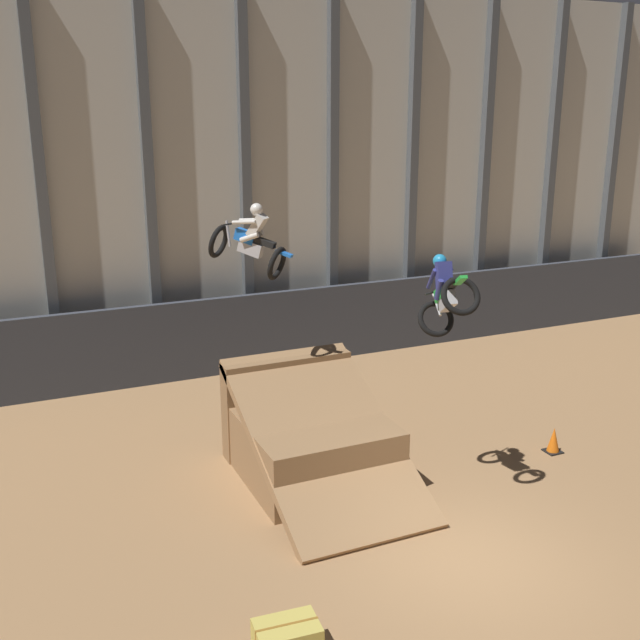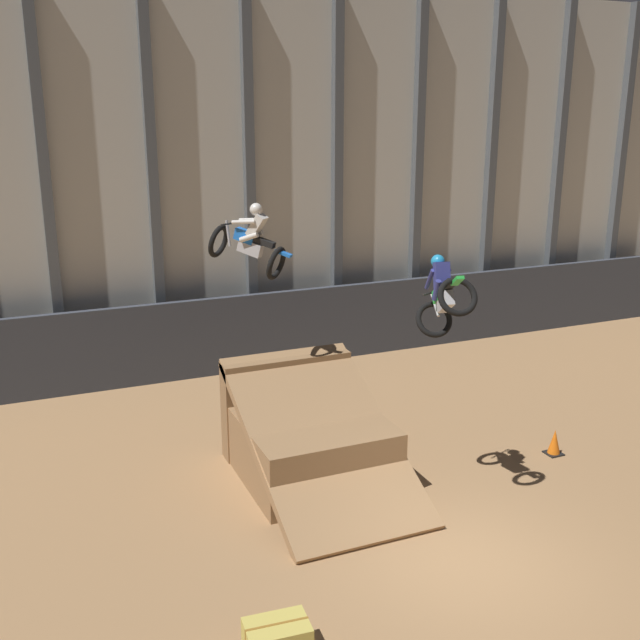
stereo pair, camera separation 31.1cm
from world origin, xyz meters
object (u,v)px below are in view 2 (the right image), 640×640
object	(u,v)px
dirt_ramp	(307,436)
rider_bike_right_air	(444,297)
traffic_cone_near_ramp	(554,442)
rider_bike_left_air	(250,242)

from	to	relation	value
dirt_ramp	rider_bike_right_air	distance (m)	4.31
dirt_ramp	traffic_cone_near_ramp	world-z (taller)	dirt_ramp
dirt_ramp	rider_bike_right_air	size ratio (longest dim) A/B	2.60
rider_bike_left_air	rider_bike_right_air	bearing A→B (deg)	-96.97
rider_bike_left_air	rider_bike_right_air	xyz separation A→B (m)	(2.65, -3.36, -0.66)
dirt_ramp	rider_bike_left_air	world-z (taller)	rider_bike_left_air
dirt_ramp	rider_bike_left_air	bearing A→B (deg)	116.89
dirt_ramp	rider_bike_left_air	size ratio (longest dim) A/B	2.75
rider_bike_right_air	dirt_ramp	bearing A→B (deg)	147.30
rider_bike_right_air	rider_bike_left_air	bearing A→B (deg)	140.89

